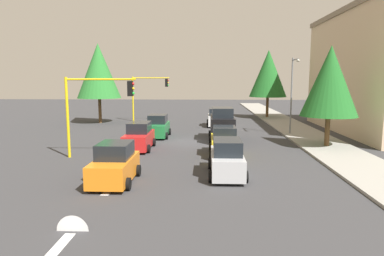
# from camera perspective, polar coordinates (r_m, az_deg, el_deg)

# --- Properties ---
(ground_plane) EXTENTS (120.00, 120.00, 0.00)m
(ground_plane) POSITION_cam_1_polar(r_m,az_deg,el_deg) (28.35, -0.63, -2.29)
(ground_plane) COLOR #353538
(sidewalk_kerb) EXTENTS (80.00, 4.00, 0.15)m
(sidewalk_kerb) POSITION_cam_1_polar(r_m,az_deg,el_deg) (34.44, 17.56, -0.71)
(sidewalk_kerb) COLOR gray
(sidewalk_kerb) RESTS_ON ground
(lane_arrow_near) EXTENTS (2.40, 1.10, 1.10)m
(lane_arrow_near) POSITION_cam_1_polar(r_m,az_deg,el_deg) (17.69, -12.54, -8.82)
(lane_arrow_near) COLOR silver
(lane_arrow_near) RESTS_ON ground
(lane_arrow_mid) EXTENTS (2.40, 1.10, 1.10)m
(lane_arrow_mid) POSITION_cam_1_polar(r_m,az_deg,el_deg) (12.36, -19.99, -16.68)
(lane_arrow_mid) COLOR silver
(lane_arrow_mid) RESTS_ON ground
(traffic_signal_near_right) EXTENTS (0.36, 4.59, 5.23)m
(traffic_signal_near_right) POSITION_cam_1_polar(r_m,az_deg,el_deg) (23.03, -15.63, 4.36)
(traffic_signal_near_right) COLOR yellow
(traffic_signal_near_right) RESTS_ON ground
(traffic_signal_far_right) EXTENTS (0.36, 4.59, 5.41)m
(traffic_signal_far_right) POSITION_cam_1_polar(r_m,az_deg,el_deg) (42.48, -7.31, 6.29)
(traffic_signal_far_right) COLOR yellow
(traffic_signal_far_right) RESTS_ON ground
(street_lamp_curbside) EXTENTS (2.15, 0.28, 7.00)m
(street_lamp_curbside) POSITION_cam_1_polar(r_m,az_deg,el_deg) (32.41, 16.29, 6.42)
(street_lamp_curbside) COLOR slate
(street_lamp_curbside) RESTS_ON ground
(tree_roadside_far) EXTENTS (4.83, 4.83, 8.87)m
(tree_roadside_far) POSITION_cam_1_polar(r_m,az_deg,el_deg) (46.56, 12.47, 8.76)
(tree_roadside_far) COLOR brown
(tree_roadside_far) RESTS_ON ground
(tree_opposite_side) EXTENTS (5.00, 5.00, 9.18)m
(tree_opposite_side) POSITION_cam_1_polar(r_m,az_deg,el_deg) (41.78, -15.17, 9.07)
(tree_opposite_side) COLOR brown
(tree_opposite_side) RESTS_ON ground
(tree_roadside_near) EXTENTS (4.12, 4.12, 7.53)m
(tree_roadside_near) POSITION_cam_1_polar(r_m,az_deg,el_deg) (27.38, 21.81, 7.18)
(tree_roadside_near) COLOR brown
(tree_roadside_near) RESTS_ON ground
(delivery_van_black) EXTENTS (4.80, 2.22, 2.77)m
(delivery_van_black) POSITION_cam_1_polar(r_m,az_deg,el_deg) (29.03, 4.99, 0.48)
(delivery_van_black) COLOR black
(delivery_van_black) RESTS_ON ground
(car_orange) EXTENTS (3.87, 2.08, 1.98)m
(car_orange) POSITION_cam_1_polar(r_m,az_deg,el_deg) (17.59, -12.64, -5.91)
(car_orange) COLOR orange
(car_orange) RESTS_ON ground
(car_green) EXTENTS (3.94, 2.07, 1.98)m
(car_green) POSITION_cam_1_polar(r_m,az_deg,el_deg) (30.82, -5.68, 0.19)
(car_green) COLOR #1E7238
(car_green) RESTS_ON ground
(car_white) EXTENTS (3.84, 2.00, 1.98)m
(car_white) POSITION_cam_1_polar(r_m,az_deg,el_deg) (37.86, 3.97, 1.66)
(car_white) COLOR white
(car_white) RESTS_ON ground
(car_yellow) EXTENTS (3.80, 2.01, 1.98)m
(car_yellow) POSITION_cam_1_polar(r_m,az_deg,el_deg) (23.28, 5.31, -2.35)
(car_yellow) COLOR yellow
(car_yellow) RESTS_ON ground
(car_red) EXTENTS (4.07, 2.02, 1.98)m
(car_red) POSITION_cam_1_polar(r_m,az_deg,el_deg) (25.54, -8.73, -1.49)
(car_red) COLOR red
(car_red) RESTS_ON ground
(car_silver) EXTENTS (4.17, 1.95, 1.98)m
(car_silver) POSITION_cam_1_polar(r_m,az_deg,el_deg) (18.42, 5.78, -5.12)
(car_silver) COLOR #B2B5BA
(car_silver) RESTS_ON ground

